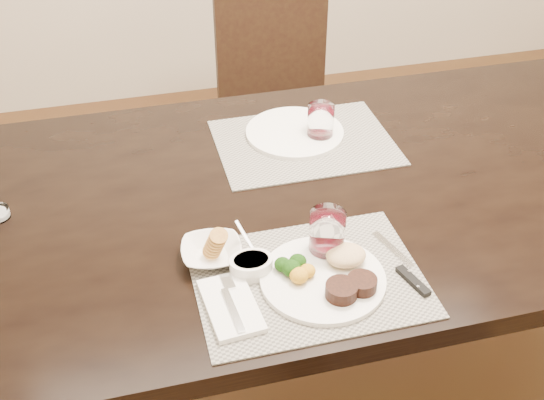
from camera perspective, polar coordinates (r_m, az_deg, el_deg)
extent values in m
plane|color=#482717|center=(2.21, 6.87, -14.31)|extent=(4.50, 4.50, 0.00)
cube|color=black|center=(1.71, 8.61, 1.16)|extent=(2.00, 1.00, 0.05)
cube|color=black|center=(2.19, -19.77, -4.16)|extent=(0.08, 0.08, 0.70)
cube|color=black|center=(2.54, 1.01, 6.59)|extent=(0.42, 0.42, 0.04)
cube|color=black|center=(2.49, -1.96, -0.45)|extent=(0.04, 0.04, 0.41)
cube|color=black|center=(2.57, 5.89, 0.76)|extent=(0.04, 0.04, 0.41)
cube|color=black|center=(2.78, -3.61, 3.91)|extent=(0.04, 0.04, 0.41)
cube|color=black|center=(2.85, 3.52, 4.89)|extent=(0.04, 0.04, 0.41)
cube|color=black|center=(2.60, -0.06, 13.32)|extent=(0.42, 0.04, 0.45)
cube|color=gray|center=(1.40, 3.06, -6.62)|extent=(0.46, 0.34, 0.00)
cube|color=gray|center=(1.81, 2.72, 4.83)|extent=(0.46, 0.34, 0.00)
cylinder|color=white|center=(1.39, 4.26, -6.58)|extent=(0.26, 0.26, 0.01)
cylinder|color=black|center=(1.34, 5.83, -7.53)|extent=(0.06, 0.06, 0.03)
cylinder|color=black|center=(1.36, 7.53, -6.93)|extent=(0.06, 0.06, 0.03)
ellipsoid|color=tan|center=(1.41, 6.20, -4.61)|extent=(0.08, 0.07, 0.03)
ellipsoid|color=#18400C|center=(1.37, 1.65, -5.73)|extent=(0.04, 0.04, 0.03)
ellipsoid|color=orange|center=(1.36, 2.28, -6.32)|extent=(0.04, 0.04, 0.03)
cube|color=white|center=(1.33, -3.46, -8.81)|extent=(0.11, 0.18, 0.01)
cube|color=white|center=(1.31, -3.29, -9.16)|extent=(0.02, 0.12, 0.00)
cube|color=white|center=(1.37, -3.73, -6.81)|extent=(0.03, 0.05, 0.00)
cube|color=white|center=(1.48, 10.06, -4.07)|extent=(0.05, 0.13, 0.00)
cube|color=black|center=(1.41, 11.71, -6.64)|extent=(0.04, 0.09, 0.01)
imported|color=white|center=(1.43, -5.08, -4.39)|extent=(0.14, 0.14, 0.03)
cylinder|color=#B38838|center=(1.42, -5.12, -3.74)|extent=(0.04, 0.05, 0.04)
cylinder|color=white|center=(1.39, -1.75, -5.50)|extent=(0.09, 0.09, 0.04)
cylinder|color=#0C3711|center=(1.39, -1.76, -5.15)|extent=(0.07, 0.07, 0.01)
cube|color=white|center=(1.42, -2.32, -2.95)|extent=(0.01, 0.06, 0.04)
cylinder|color=white|center=(1.42, 4.63, -2.80)|extent=(0.08, 0.08, 0.10)
cylinder|color=#39050D|center=(1.45, 4.55, -3.99)|extent=(0.06, 0.06, 0.03)
cylinder|color=white|center=(1.84, 1.91, 5.68)|extent=(0.26, 0.26, 0.01)
cylinder|color=white|center=(1.81, 4.09, 6.53)|extent=(0.07, 0.07, 0.10)
cylinder|color=#39050D|center=(1.82, 4.04, 5.54)|extent=(0.06, 0.06, 0.02)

